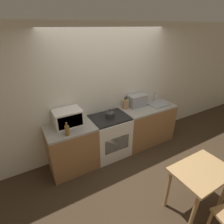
# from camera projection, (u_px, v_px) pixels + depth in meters

# --- Properties ---
(ground_plane) EXTENTS (16.00, 16.00, 0.00)m
(ground_plane) POSITION_uv_depth(u_px,v_px,m) (138.00, 174.00, 3.31)
(ground_plane) COLOR #3D2D1E
(wall_back) EXTENTS (10.00, 0.06, 2.60)m
(wall_back) POSITION_uv_depth(u_px,v_px,m) (109.00, 91.00, 3.62)
(wall_back) COLOR silver
(wall_back) RESTS_ON ground_plane
(counter_left_run) EXTENTS (0.87, 0.62, 0.90)m
(counter_left_run) POSITION_uv_depth(u_px,v_px,m) (72.00, 148.00, 3.29)
(counter_left_run) COLOR olive
(counter_left_run) RESTS_ON ground_plane
(counter_right_run) EXTENTS (1.23, 0.62, 0.90)m
(counter_right_run) POSITION_uv_depth(u_px,v_px,m) (146.00, 124.00, 4.09)
(counter_right_run) COLOR olive
(counter_right_run) RESTS_ON ground_plane
(stove_range) EXTENTS (0.75, 0.62, 0.90)m
(stove_range) POSITION_uv_depth(u_px,v_px,m) (110.00, 136.00, 3.65)
(stove_range) COLOR silver
(stove_range) RESTS_ON ground_plane
(kettle) EXTENTS (0.18, 0.18, 0.18)m
(kettle) POSITION_uv_depth(u_px,v_px,m) (110.00, 114.00, 3.40)
(kettle) COLOR #2D2D2D
(kettle) RESTS_ON stove_range
(microwave) EXTENTS (0.49, 0.36, 0.29)m
(microwave) POSITION_uv_depth(u_px,v_px,m) (68.00, 118.00, 3.12)
(microwave) COLOR silver
(microwave) RESTS_ON counter_left_run
(bottle) EXTENTS (0.07, 0.07, 0.23)m
(bottle) POSITION_uv_depth(u_px,v_px,m) (67.00, 130.00, 2.85)
(bottle) COLOR olive
(bottle) RESTS_ON counter_left_run
(knife_block) EXTENTS (0.11, 0.08, 0.28)m
(knife_block) POSITION_uv_depth(u_px,v_px,m) (125.00, 104.00, 3.74)
(knife_block) COLOR tan
(knife_block) RESTS_ON counter_right_run
(toaster_oven) EXTENTS (0.41, 0.25, 0.26)m
(toaster_oven) POSITION_uv_depth(u_px,v_px,m) (137.00, 100.00, 3.87)
(toaster_oven) COLOR #999BA0
(toaster_oven) RESTS_ON counter_right_run
(sink_basin) EXTENTS (0.46, 0.39, 0.24)m
(sink_basin) POSITION_uv_depth(u_px,v_px,m) (158.00, 103.00, 4.02)
(sink_basin) COLOR #999BA0
(sink_basin) RESTS_ON counter_right_run
(dining_table) EXTENTS (0.81, 0.56, 0.75)m
(dining_table) POSITION_uv_depth(u_px,v_px,m) (200.00, 177.00, 2.44)
(dining_table) COLOR tan
(dining_table) RESTS_ON ground_plane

